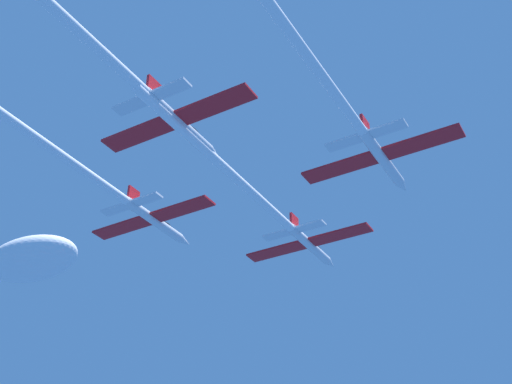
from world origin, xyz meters
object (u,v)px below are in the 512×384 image
jet_lead (270,209)px  jet_left_wing (92,177)px  jet_slot (120,68)px  jet_right_wing (346,109)px

jet_lead → jet_left_wing: 20.65m
jet_left_wing → jet_slot: jet_slot is taller
jet_right_wing → jet_lead: bearing=140.0°
jet_left_wing → jet_slot: size_ratio=1.13×
jet_left_wing → jet_slot: 18.15m
jet_left_wing → jet_lead: bearing=48.1°
jet_lead → jet_slot: 27.13m
jet_right_wing → jet_slot: 20.89m
jet_lead → jet_right_wing: size_ratio=1.07×
jet_left_wing → jet_right_wing: (29.02, 2.57, -0.63)m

